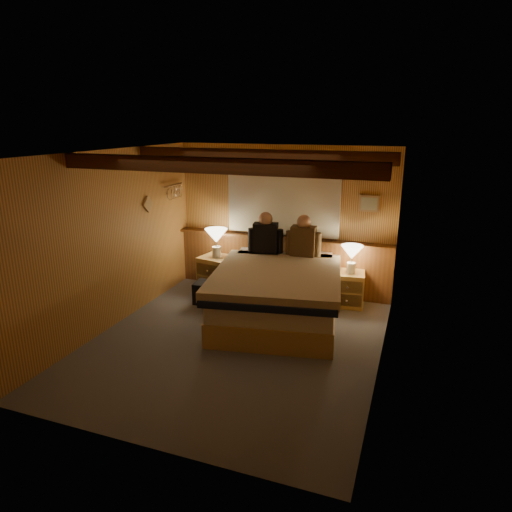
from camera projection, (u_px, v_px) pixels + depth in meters
The scene contains 19 objects.
floor at pixel (236, 342), 5.90m from camera, with size 4.20×4.20×0.00m, color slate.
ceiling at pixel (233, 153), 5.22m from camera, with size 4.20×4.20×0.00m, color #DCAA52.
wall_back at pixel (284, 220), 7.45m from camera, with size 3.60×3.60×0.00m, color #D99B4E.
wall_left at pixel (111, 241), 6.15m from camera, with size 4.20×4.20×0.00m, color #D99B4E.
wall_right at pixel (387, 269), 4.97m from camera, with size 4.20×4.20×0.00m, color #D99B4E.
wall_front at pixel (134, 322), 3.67m from camera, with size 3.60×3.60×0.00m, color #D99B4E.
wainscot at pixel (282, 262), 7.60m from camera, with size 3.60×0.23×0.94m.
curtain_window at pixel (283, 201), 7.30m from camera, with size 2.18×0.09×1.11m.
ceiling_beams at pixel (238, 160), 5.38m from camera, with size 3.60×1.65×0.16m.
coat_rail at pixel (174, 190), 7.41m from camera, with size 0.05×0.55×0.24m.
framed_print at pixel (369, 204), 6.89m from camera, with size 0.30×0.04×0.25m.
bed at pixel (278, 293), 6.48m from camera, with size 2.04×2.48×0.76m.
nightstand_left at pixel (217, 273), 7.68m from camera, with size 0.60×0.56×0.58m.
nightstand_right at pixel (348, 289), 7.02m from camera, with size 0.53×0.49×0.53m.
lamp_left at pixel (216, 237), 7.47m from camera, with size 0.37×0.37×0.48m.
lamp_right at pixel (352, 254), 6.83m from camera, with size 0.33×0.33×0.43m.
person_left at pixel (266, 236), 7.14m from camera, with size 0.55×0.28×0.68m.
person_right at pixel (303, 239), 6.96m from camera, with size 0.55×0.23×0.67m.
duffel_bag at pixel (213, 293), 7.12m from camera, with size 0.58×0.38×0.40m.
Camera 1 is at (2.07, -4.93, 2.75)m, focal length 32.00 mm.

